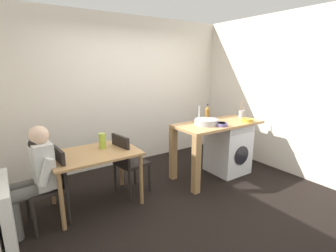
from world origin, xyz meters
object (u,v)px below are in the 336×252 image
utensil_crock (242,114)px  vase (102,141)px  chair_opposite (128,161)px  seated_person (35,173)px  bottle_tall_green (207,114)px  dining_table (95,159)px  mixing_bowl (222,124)px  washing_machine (228,148)px  chair_person_seat (52,182)px  colander (247,120)px

utensil_crock → vase: size_ratio=1.42×
chair_opposite → seated_person: seated_person is taller
seated_person → bottle_tall_green: 2.64m
bottle_tall_green → utensil_crock: utensil_crock is taller
bottle_tall_green → vase: 1.77m
vase → bottle_tall_green: bearing=-5.1°
dining_table → mixing_bowl: bearing=-12.6°
seated_person → washing_machine: seated_person is taller
mixing_bowl → washing_machine: bearing=26.7°
chair_person_seat → bottle_tall_green: bearing=-94.8°
chair_person_seat → bottle_tall_green: 2.51m
dining_table → vase: (0.15, 0.10, 0.20)m
bottle_tall_green → chair_person_seat: bearing=-179.1°
chair_person_seat → seated_person: bearing=90.0°
utensil_crock → vase: bearing=173.8°
seated_person → utensil_crock: utensil_crock is taller
dining_table → seated_person: size_ratio=0.92×
utensil_crock → chair_opposite: bearing=174.6°
chair_person_seat → vase: bearing=-80.2°
vase → dining_table: bearing=-146.3°
chair_person_seat → colander: colander is taller
dining_table → utensil_crock: size_ratio=3.67×
washing_machine → mixing_bowl: size_ratio=4.61×
utensil_crock → colander: size_ratio=1.50×
utensil_crock → vase: (-2.48, 0.27, -0.14)m
colander → vase: size_ratio=0.95×
mixing_bowl → utensil_crock: 0.80m
chair_opposite → mixing_bowl: 1.53m
seated_person → mixing_bowl: size_ratio=6.43×
seated_person → mixing_bowl: (2.58, -0.31, 0.28)m
chair_person_seat → colander: bearing=-102.3°
seated_person → bottle_tall_green: bottle_tall_green is taller
washing_machine → colander: size_ratio=4.30×
washing_machine → chair_opposite: bearing=171.8°
chair_opposite → mixing_bowl: (1.39, -0.45, 0.44)m
vase → mixing_bowl: bearing=-16.8°
mixing_bowl → vase: mixing_bowl is taller
chair_opposite → colander: 2.08m
dining_table → chair_opposite: size_ratio=1.22×
seated_person → chair_person_seat: bearing=-90.0°
mixing_bowl → vase: size_ratio=0.89×
washing_machine → colander: bearing=-49.3°
dining_table → bottle_tall_green: 1.95m
chair_opposite → mixing_bowl: bearing=61.3°
chair_person_seat → vase: size_ratio=4.27×
dining_table → bottle_tall_green: (1.90, -0.06, 0.41)m
dining_table → seated_person: (-0.71, -0.11, 0.03)m
seated_person → colander: seated_person is taller
chair_person_seat → utensil_crock: bearing=-97.1°
washing_machine → vase: (-2.11, 0.32, 0.42)m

